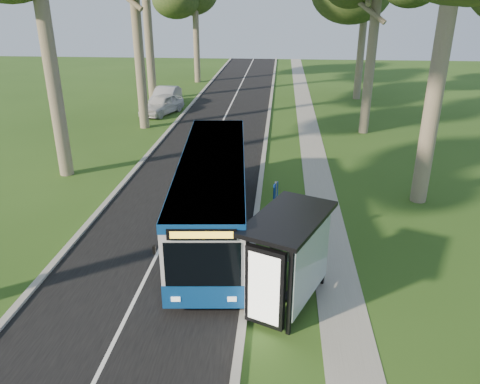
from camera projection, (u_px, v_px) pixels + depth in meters
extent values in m
plane|color=#284917|center=(251.00, 259.00, 17.13)|extent=(120.00, 120.00, 0.00)
cube|color=black|center=(201.00, 165.00, 26.60)|extent=(7.00, 100.00, 0.02)
cube|color=#9E9B93|center=(262.00, 166.00, 26.30)|extent=(0.25, 100.00, 0.12)
cube|color=#9E9B93|center=(141.00, 163.00, 26.86)|extent=(0.25, 100.00, 0.12)
cube|color=white|center=(201.00, 165.00, 26.59)|extent=(0.12, 100.00, 0.00)
cube|color=gray|center=(316.00, 169.00, 26.08)|extent=(1.50, 100.00, 0.02)
cube|color=silver|center=(213.00, 190.00, 18.72)|extent=(3.47, 11.86, 2.78)
cube|color=navy|center=(214.00, 212.00, 19.10)|extent=(3.50, 11.89, 0.78)
cube|color=navy|center=(212.00, 161.00, 18.24)|extent=(3.50, 11.89, 0.31)
cube|color=black|center=(184.00, 264.00, 13.28)|extent=(2.19, 0.25, 1.41)
cube|color=yellow|center=(182.00, 235.00, 12.87)|extent=(1.75, 0.18, 0.21)
cube|color=black|center=(187.00, 303.00, 13.87)|extent=(2.34, 0.33, 0.29)
cylinder|color=black|center=(167.00, 262.00, 15.96)|extent=(0.36, 1.03, 1.01)
cylinder|color=black|center=(231.00, 265.00, 15.79)|extent=(0.36, 1.03, 1.01)
cylinder|color=black|center=(201.00, 186.00, 22.41)|extent=(0.36, 1.03, 1.01)
cylinder|color=black|center=(247.00, 187.00, 22.23)|extent=(0.36, 1.03, 1.01)
cylinder|color=gray|center=(275.00, 216.00, 17.41)|extent=(0.09, 0.09, 2.69)
cube|color=navy|center=(276.00, 192.00, 17.03)|extent=(0.17, 0.37, 0.67)
cylinder|color=yellow|center=(275.00, 188.00, 16.97)|extent=(0.10, 0.23, 0.24)
cube|color=white|center=(275.00, 210.00, 17.32)|extent=(0.16, 0.32, 0.43)
cube|color=black|center=(313.00, 290.00, 12.88)|extent=(0.15, 0.15, 2.81)
cube|color=black|center=(308.00, 240.00, 15.53)|extent=(0.15, 0.15, 2.81)
cube|color=black|center=(289.00, 218.00, 13.69)|extent=(3.07, 3.89, 0.13)
cube|color=silver|center=(314.00, 260.00, 14.15)|extent=(1.19, 2.64, 2.25)
cube|color=black|center=(288.00, 292.00, 12.81)|extent=(1.15, 0.64, 2.47)
cube|color=white|center=(288.00, 293.00, 12.74)|extent=(0.88, 0.40, 2.19)
cube|color=black|center=(297.00, 281.00, 14.89)|extent=(1.20, 2.03, 0.07)
cylinder|color=black|center=(276.00, 247.00, 17.02)|extent=(0.50, 0.50, 0.89)
cylinder|color=black|center=(277.00, 236.00, 16.84)|extent=(0.53, 0.53, 0.05)
imported|color=silver|center=(162.00, 104.00, 38.03)|extent=(3.29, 4.99, 1.58)
imported|color=#B2B4BA|center=(166.00, 97.00, 40.70)|extent=(1.88, 5.05, 1.65)
cylinder|color=#7A6B56|center=(49.00, 55.00, 22.92)|extent=(0.72, 0.72, 12.48)
cylinder|color=#7A6B56|center=(139.00, 49.00, 32.26)|extent=(0.68, 0.68, 11.08)
cylinder|color=#7A6B56|center=(148.00, 23.00, 41.14)|extent=(0.75, 0.75, 13.51)
cylinder|color=#7A6B56|center=(196.00, 33.00, 50.71)|extent=(0.66, 0.66, 10.53)
cylinder|color=#7A6B56|center=(440.00, 61.00, 19.58)|extent=(0.73, 0.73, 12.78)
cylinder|color=#7A6B56|center=(371.00, 59.00, 31.18)|extent=(0.65, 0.65, 10.12)
cylinder|color=#7A6B56|center=(362.00, 41.00, 42.04)|extent=(0.66, 0.66, 10.49)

